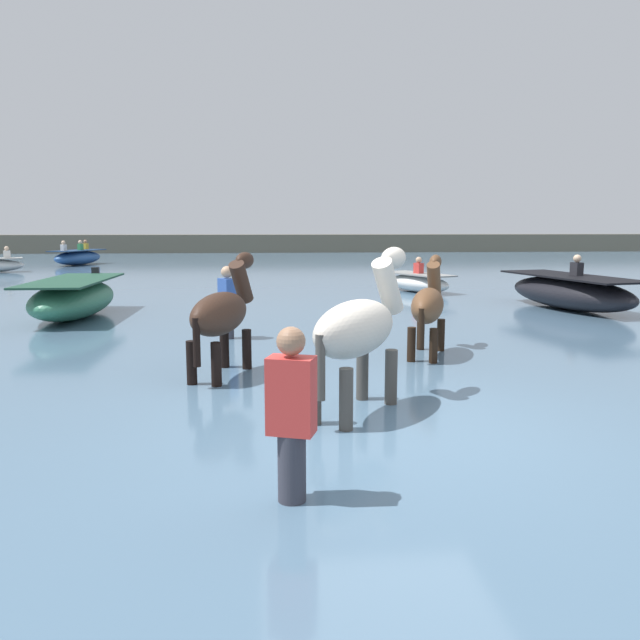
% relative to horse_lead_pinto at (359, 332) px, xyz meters
% --- Properties ---
extents(ground_plane, '(120.00, 120.00, 0.00)m').
position_rel_horse_lead_pinto_xyz_m(ground_plane, '(0.22, -0.44, -1.23)').
color(ground_plane, '#84755B').
extents(water_surface, '(90.00, 90.00, 0.39)m').
position_rel_horse_lead_pinto_xyz_m(water_surface, '(0.22, 9.56, -1.03)').
color(water_surface, slate).
rests_on(water_surface, ground).
extents(horse_lead_pinto, '(1.39, 1.73, 2.07)m').
position_rel_horse_lead_pinto_xyz_m(horse_lead_pinto, '(0.00, 0.00, 0.00)').
color(horse_lead_pinto, beige).
rests_on(horse_lead_pinto, ground).
extents(horse_trailing_bay, '(0.94, 1.68, 1.85)m').
position_rel_horse_lead_pinto_xyz_m(horse_trailing_bay, '(1.45, 2.73, -0.13)').
color(horse_trailing_bay, brown).
rests_on(horse_trailing_bay, ground).
extents(horse_flank_dark_bay, '(0.94, 1.77, 1.95)m').
position_rel_horse_lead_pinto_xyz_m(horse_flank_dark_bay, '(-1.51, 1.74, -0.07)').
color(horse_flank_dark_bay, '#382319').
rests_on(horse_flank_dark_bay, ground).
extents(boat_mid_outer, '(1.87, 2.65, 1.02)m').
position_rel_horse_lead_pinto_xyz_m(boat_mid_outer, '(3.52, 11.52, -0.56)').
color(boat_mid_outer, silver).
rests_on(boat_mid_outer, water_surface).
extents(boat_distant_west, '(1.41, 3.69, 0.94)m').
position_rel_horse_lead_pinto_xyz_m(boat_distant_west, '(-4.97, 7.14, -0.44)').
color(boat_distant_west, '#337556').
rests_on(boat_distant_west, water_surface).
extents(boat_distant_east, '(2.22, 3.57, 1.21)m').
position_rel_horse_lead_pinto_xyz_m(boat_distant_east, '(-10.14, 25.35, -0.46)').
color(boat_distant_east, '#28518E').
rests_on(boat_distant_east, water_surface).
extents(boat_far_inshore, '(2.07, 4.16, 1.26)m').
position_rel_horse_lead_pinto_xyz_m(boat_far_inshore, '(6.09, 7.49, -0.45)').
color(boat_far_inshore, black).
rests_on(boat_far_inshore, water_surface).
extents(person_wading_mid, '(0.34, 0.38, 1.63)m').
position_rel_horse_lead_pinto_xyz_m(person_wading_mid, '(-1.60, 4.38, -0.36)').
color(person_wading_mid, '#383842').
rests_on(person_wading_mid, ground).
extents(person_spectator_far, '(0.37, 0.29, 1.63)m').
position_rel_horse_lead_pinto_xyz_m(person_spectator_far, '(-0.78, -2.06, -0.36)').
color(person_spectator_far, '#383842').
rests_on(person_spectator_far, ground).
extents(far_shoreline, '(80.00, 2.40, 1.67)m').
position_rel_horse_lead_pinto_xyz_m(far_shoreline, '(0.22, 39.56, -0.39)').
color(far_shoreline, '#605B4C').
rests_on(far_shoreline, ground).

